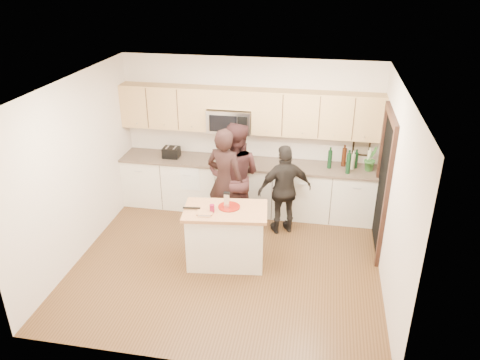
% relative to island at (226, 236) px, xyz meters
% --- Properties ---
extents(floor, '(4.50, 4.50, 0.00)m').
position_rel_island_xyz_m(floor, '(0.02, -0.01, -0.45)').
color(floor, brown).
rests_on(floor, ground).
extents(room_shell, '(4.52, 4.02, 2.71)m').
position_rel_island_xyz_m(room_shell, '(0.02, -0.01, 1.28)').
color(room_shell, beige).
rests_on(room_shell, ground).
extents(back_cabinetry, '(4.50, 0.66, 0.94)m').
position_rel_island_xyz_m(back_cabinetry, '(0.02, 1.68, 0.02)').
color(back_cabinetry, white).
rests_on(back_cabinetry, ground).
extents(upper_cabinetry, '(4.50, 0.33, 0.75)m').
position_rel_island_xyz_m(upper_cabinetry, '(0.05, 1.83, 1.39)').
color(upper_cabinetry, tan).
rests_on(upper_cabinetry, ground).
extents(microwave, '(0.76, 0.41, 0.40)m').
position_rel_island_xyz_m(microwave, '(-0.29, 1.79, 1.20)').
color(microwave, silver).
rests_on(microwave, ground).
extents(doorway, '(0.06, 1.25, 2.20)m').
position_rel_island_xyz_m(doorway, '(2.25, 0.89, 0.70)').
color(doorway, black).
rests_on(doorway, ground).
extents(framed_picture, '(0.30, 0.03, 0.38)m').
position_rel_island_xyz_m(framed_picture, '(1.97, 1.98, 0.83)').
color(framed_picture, black).
rests_on(framed_picture, ground).
extents(dish_towel, '(0.34, 0.60, 0.48)m').
position_rel_island_xyz_m(dish_towel, '(-0.93, 1.49, 0.35)').
color(dish_towel, white).
rests_on(dish_towel, ground).
extents(island, '(1.28, 0.84, 0.90)m').
position_rel_island_xyz_m(island, '(0.00, 0.00, 0.00)').
color(island, white).
rests_on(island, ground).
extents(red_plate, '(0.32, 0.32, 0.02)m').
position_rel_island_xyz_m(red_plate, '(0.04, 0.07, 0.45)').
color(red_plate, maroon).
rests_on(red_plate, island).
extents(box_grater, '(0.08, 0.06, 0.24)m').
position_rel_island_xyz_m(box_grater, '(0.01, 0.04, 0.58)').
color(box_grater, silver).
rests_on(box_grater, red_plate).
extents(drink_glass, '(0.07, 0.07, 0.11)m').
position_rel_island_xyz_m(drink_glass, '(-0.17, -0.10, 0.50)').
color(drink_glass, maroon).
rests_on(drink_glass, island).
extents(cutting_board, '(0.25, 0.22, 0.02)m').
position_rel_island_xyz_m(cutting_board, '(-0.27, -0.15, 0.46)').
color(cutting_board, '#B9804D').
rests_on(cutting_board, island).
extents(tongs, '(0.26, 0.06, 0.02)m').
position_rel_island_xyz_m(tongs, '(-0.48, -0.09, 0.47)').
color(tongs, black).
rests_on(tongs, cutting_board).
extents(knife, '(0.18, 0.04, 0.01)m').
position_rel_island_xyz_m(knife, '(-0.24, -0.27, 0.47)').
color(knife, silver).
rests_on(knife, cutting_board).
extents(toaster, '(0.29, 0.24, 0.19)m').
position_rel_island_xyz_m(toaster, '(-1.34, 1.66, 0.58)').
color(toaster, black).
rests_on(toaster, back_cabinetry).
extents(bottle_cluster, '(0.72, 0.38, 0.41)m').
position_rel_island_xyz_m(bottle_cluster, '(1.78, 1.71, 0.67)').
color(bottle_cluster, black).
rests_on(bottle_cluster, back_cabinetry).
extents(orchid, '(0.29, 0.30, 0.42)m').
position_rel_island_xyz_m(orchid, '(2.12, 1.71, 0.70)').
color(orchid, '#366F2C').
rests_on(orchid, back_cabinetry).
extents(woman_left, '(0.76, 0.62, 1.80)m').
position_rel_island_xyz_m(woman_left, '(-0.20, 0.93, 0.45)').
color(woman_left, black).
rests_on(woman_left, ground).
extents(woman_center, '(0.93, 0.74, 1.84)m').
position_rel_island_xyz_m(woman_center, '(-0.08, 1.11, 0.46)').
color(woman_center, black).
rests_on(woman_center, ground).
extents(woman_right, '(0.98, 0.70, 1.54)m').
position_rel_island_xyz_m(woman_right, '(0.76, 1.05, 0.31)').
color(woman_right, black).
rests_on(woman_right, ground).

